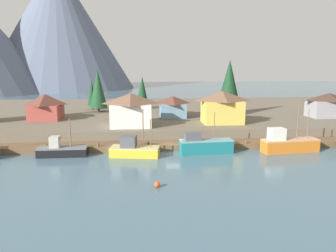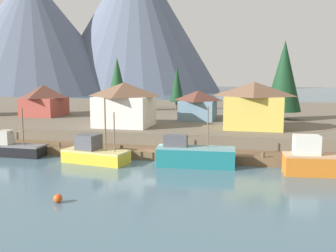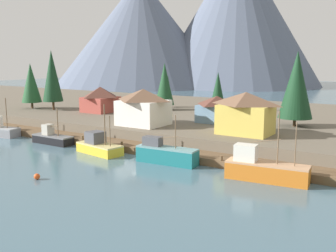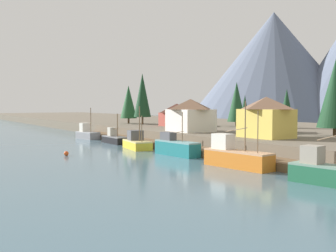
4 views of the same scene
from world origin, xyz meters
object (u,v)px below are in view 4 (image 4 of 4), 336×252
object	(u,v)px
fishing_boat_yellow	(137,142)
house_yellow	(266,117)
fishing_boat_black	(114,139)
conifer_mid_left	(335,93)
conifer_back_left	(245,108)
conifer_near_right	(237,102)
house_white	(191,115)
fishing_boat_green	(324,171)
conifer_mid_right	(142,95)
house_blue	(263,119)
conifer_back_right	(129,102)
conifer_near_left	(287,105)
fishing_boat_teal	(176,147)
fishing_boat_orange	(236,156)
fishing_boat_grey	(87,134)
house_red	(177,114)
channel_buoy	(66,153)

from	to	relation	value
fishing_boat_yellow	house_yellow	size ratio (longest dim) A/B	0.98
fishing_boat_black	house_yellow	distance (m)	30.95
conifer_mid_left	conifer_back_left	bearing A→B (deg)	160.89
conifer_near_right	conifer_back_left	world-z (taller)	conifer_near_right
fishing_boat_yellow	house_white	size ratio (longest dim) A/B	1.00
fishing_boat_black	fishing_boat_green	bearing A→B (deg)	-0.77
house_yellow	conifer_mid_right	xyz separation A→B (m)	(-46.49, 4.20, 4.25)
house_blue	conifer_back_right	world-z (taller)	conifer_back_right
house_white	conifer_near_left	world-z (taller)	conifer_near_left
house_white	house_blue	xyz separation A→B (m)	(8.79, 10.05, -0.77)
conifer_back_right	fishing_boat_yellow	bearing A→B (deg)	-25.03
conifer_near_right	fishing_boat_teal	bearing A→B (deg)	-56.35
fishing_boat_green	conifer_back_left	world-z (taller)	conifer_back_left
fishing_boat_yellow	conifer_mid_left	distance (m)	33.25
fishing_boat_orange	conifer_back_right	size ratio (longest dim) A/B	0.92
fishing_boat_grey	house_red	xyz separation A→B (m)	(5.00, 20.39, 4.11)
conifer_mid_left	conifer_back_left	distance (m)	34.24
channel_buoy	conifer_near_right	bearing A→B (deg)	104.87
conifer_near_left	conifer_back_left	world-z (taller)	conifer_near_left
conifer_back_right	fishing_boat_green	bearing A→B (deg)	-12.63
fishing_boat_grey	conifer_mid_right	world-z (taller)	conifer_mid_right
fishing_boat_yellow	conifer_back_left	distance (m)	37.40
house_white	conifer_near_right	distance (m)	20.80
conifer_mid_left	conifer_mid_right	size ratio (longest dim) A/B	0.95
fishing_boat_yellow	conifer_mid_left	xyz separation A→B (m)	(21.31, 24.13, 8.30)
conifer_back_left	conifer_back_right	distance (m)	30.96
fishing_boat_yellow	conifer_mid_right	world-z (taller)	conifer_mid_right
house_blue	fishing_boat_green	bearing A→B (deg)	-36.85
conifer_back_right	conifer_mid_right	bearing A→B (deg)	7.83
fishing_boat_green	conifer_mid_right	size ratio (longest dim) A/B	0.64
fishing_boat_green	channel_buoy	xyz separation A→B (m)	(-33.93, -13.69, -0.89)
conifer_near_right	conifer_back_right	xyz separation A→B (m)	(-26.74, -14.12, 0.08)
house_white	conifer_near_right	xyz separation A→B (m)	(-8.22, 18.93, 2.57)
fishing_boat_orange	house_blue	size ratio (longest dim) A/B	1.33
fishing_boat_grey	fishing_boat_orange	xyz separation A→B (m)	(47.99, 0.10, 0.22)
house_yellow	house_red	bearing A→B (deg)	168.28
fishing_boat_grey	channel_buoy	distance (m)	29.54
fishing_boat_black	fishing_boat_orange	bearing A→B (deg)	-1.12
channel_buoy	conifer_mid_right	bearing A→B (deg)	136.42
conifer_mid_left	channel_buoy	size ratio (longest dim) A/B	17.68
conifer_mid_left	conifer_back_right	size ratio (longest dim) A/B	1.22
conifer_back_left	fishing_boat_green	bearing A→B (deg)	-36.18
conifer_near_left	conifer_back_right	distance (m)	41.80
fishing_boat_black	conifer_back_left	xyz separation A→B (m)	(-0.01, 34.40, 5.82)
conifer_back_left	channel_buoy	distance (m)	50.94
house_red	conifer_near_left	xyz separation A→B (m)	(20.17, 14.78, 2.29)
house_white	channel_buoy	xyz separation A→B (m)	(3.47, -25.09, -5.27)
fishing_boat_orange	conifer_near_left	world-z (taller)	conifer_near_left
fishing_boat_teal	house_red	xyz separation A→B (m)	(-29.59, 19.94, 3.98)
house_white	conifer_back_left	bearing A→B (deg)	113.73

